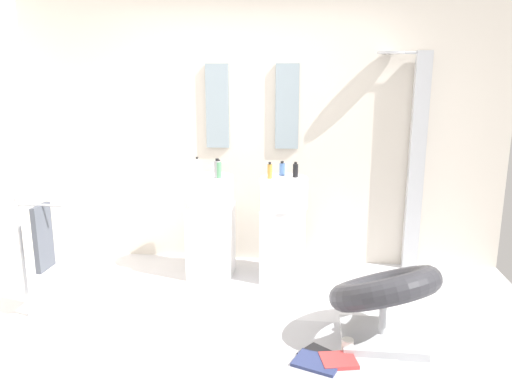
{
  "coord_description": "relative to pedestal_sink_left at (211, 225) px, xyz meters",
  "views": [
    {
      "loc": [
        0.55,
        -3.14,
        1.81
      ],
      "look_at": [
        0.15,
        0.55,
        0.95
      ],
      "focal_mm": 34.48,
      "sensor_mm": 36.0,
      "label": 1
    }
  ],
  "objects": [
    {
      "name": "coffee_mug",
      "position": [
        1.18,
        -1.25,
        -0.43
      ],
      "size": [
        0.08,
        0.08,
        0.09
      ],
      "primitive_type": "cylinder",
      "color": "white",
      "rests_on": "area_rug"
    },
    {
      "name": "vanity_mirror_left",
      "position": [
        0.0,
        0.43,
        1.06
      ],
      "size": [
        0.22,
        0.03,
        0.8
      ],
      "primitive_type": "cube",
      "color": "#8C9EA8"
    },
    {
      "name": "vanity_mirror_right",
      "position": [
        0.67,
        0.43,
        1.06
      ],
      "size": [
        0.22,
        0.03,
        0.8
      ],
      "primitive_type": "cube",
      "color": "#8C9EA8"
    },
    {
      "name": "soap_bottle_green",
      "position": [
        0.1,
        -0.08,
        0.54
      ],
      "size": [
        0.05,
        0.05,
        0.16
      ],
      "color": "#59996B",
      "rests_on": "pedestal_sink_left"
    },
    {
      "name": "ground_plane",
      "position": [
        0.34,
        -1.15,
        -0.51
      ],
      "size": [
        4.8,
        3.6,
        0.04
      ],
      "primitive_type": "cube",
      "color": "silver"
    },
    {
      "name": "magazine_navy",
      "position": [
        0.97,
        -1.42,
        -0.47
      ],
      "size": [
        0.34,
        0.3,
        0.02
      ],
      "primitive_type": "cube",
      "rotation": [
        0.0,
        0.0,
        -0.37
      ],
      "color": "navy",
      "rests_on": "area_rug"
    },
    {
      "name": "soap_bottle_blue",
      "position": [
        0.65,
        0.1,
        0.52
      ],
      "size": [
        0.05,
        0.05,
        0.13
      ],
      "color": "#4C72B7",
      "rests_on": "pedestal_sink_right"
    },
    {
      "name": "pedestal_sink_left",
      "position": [
        0.0,
        0.0,
        0.0
      ],
      "size": [
        0.43,
        0.43,
        1.05
      ],
      "color": "white",
      "rests_on": "ground_plane"
    },
    {
      "name": "towel_rack",
      "position": [
        -1.1,
        -0.98,
        0.14
      ],
      "size": [
        0.37,
        0.22,
        0.95
      ],
      "color": "#B7BABF",
      "rests_on": "ground_plane"
    },
    {
      "name": "area_rug",
      "position": [
        0.97,
        -1.29,
        -0.48
      ],
      "size": [
        1.05,
        0.88,
        0.01
      ],
      "primitive_type": "cube",
      "color": "#B2B2B7",
      "rests_on": "ground_plane"
    },
    {
      "name": "rear_partition",
      "position": [
        0.34,
        0.5,
        0.81
      ],
      "size": [
        4.8,
        0.1,
        2.6
      ],
      "primitive_type": "cube",
      "color": "beige",
      "rests_on": "ground_plane"
    },
    {
      "name": "soap_bottle_white",
      "position": [
        -0.12,
        -0.0,
        0.54
      ],
      "size": [
        0.04,
        0.04,
        0.17
      ],
      "color": "white",
      "rests_on": "pedestal_sink_left"
    },
    {
      "name": "soap_bottle_black",
      "position": [
        0.77,
        0.03,
        0.52
      ],
      "size": [
        0.05,
        0.05,
        0.14
      ],
      "color": "black",
      "rests_on": "pedestal_sink_right"
    },
    {
      "name": "shower_column",
      "position": [
        1.87,
        0.38,
        0.59
      ],
      "size": [
        0.49,
        0.24,
        2.05
      ],
      "color": "#B7BABF",
      "rests_on": "ground_plane"
    },
    {
      "name": "magazine_red",
      "position": [
        1.11,
        -1.39,
        -0.46
      ],
      "size": [
        0.26,
        0.24,
        0.03
      ],
      "primitive_type": "cube",
      "rotation": [
        0.0,
        0.0,
        0.21
      ],
      "color": "#B73838",
      "rests_on": "area_rug"
    },
    {
      "name": "magazine_charcoal",
      "position": [
        0.98,
        -1.33,
        -0.47
      ],
      "size": [
        0.29,
        0.29,
        0.02
      ],
      "primitive_type": "cube",
      "rotation": [
        0.0,
        0.0,
        -0.66
      ],
      "color": "#38383D",
      "rests_on": "area_rug"
    },
    {
      "name": "soap_bottle_grey",
      "position": [
        0.09,
        -0.08,
        0.54
      ],
      "size": [
        0.06,
        0.06,
        0.17
      ],
      "color": "#99999E",
      "rests_on": "pedestal_sink_left"
    },
    {
      "name": "lounge_chair",
      "position": [
        1.43,
        -1.07,
        -0.14
      ],
      "size": [
        1.1,
        1.1,
        0.65
      ],
      "color": "#B7BABF",
      "rests_on": "ground_plane"
    },
    {
      "name": "pedestal_sink_right",
      "position": [
        0.67,
        0.0,
        0.0
      ],
      "size": [
        0.43,
        0.43,
        1.05
      ],
      "color": "white",
      "rests_on": "ground_plane"
    },
    {
      "name": "soap_bottle_amber",
      "position": [
        0.55,
        -0.05,
        0.53
      ],
      "size": [
        0.04,
        0.04,
        0.15
      ],
      "color": "#C68C38",
      "rests_on": "pedestal_sink_right"
    }
  ]
}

